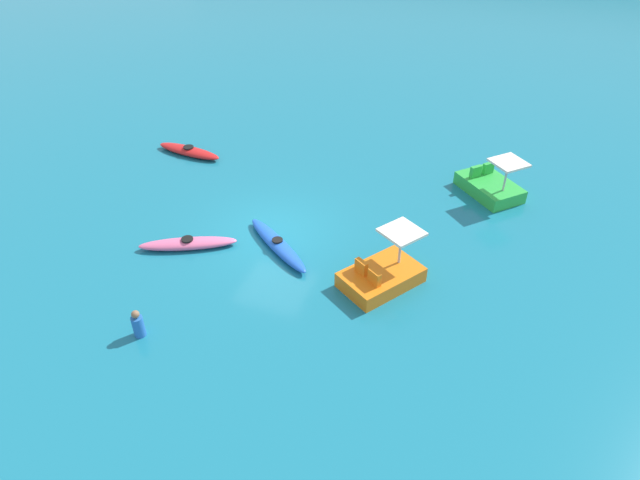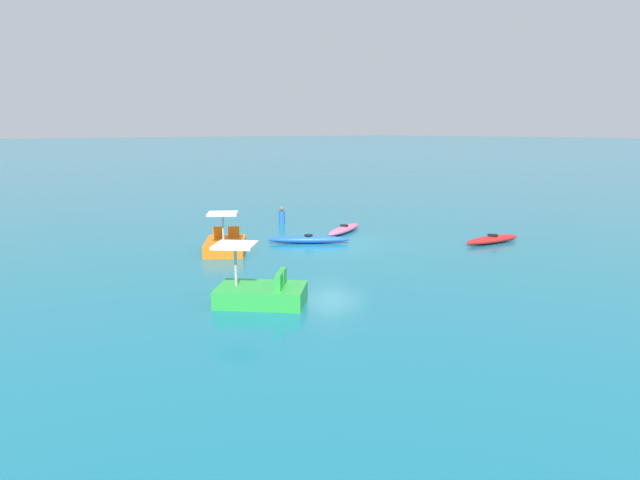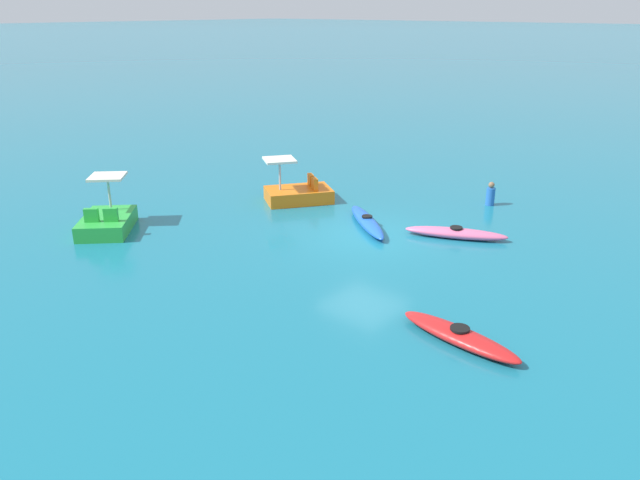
# 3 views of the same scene
# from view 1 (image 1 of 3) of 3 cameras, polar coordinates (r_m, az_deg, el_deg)

# --- Properties ---
(ground_plane) EXTENTS (600.00, 600.00, 0.00)m
(ground_plane) POSITION_cam_1_polar(r_m,az_deg,el_deg) (19.60, -4.75, 0.79)
(ground_plane) COLOR #19728C
(kayak_blue) EXTENTS (3.09, 2.57, 0.37)m
(kayak_blue) POSITION_cam_1_polar(r_m,az_deg,el_deg) (18.74, -4.27, -0.45)
(kayak_blue) COLOR blue
(kayak_blue) RESTS_ON ground_plane
(kayak_pink) EXTENTS (3.16, 1.93, 0.37)m
(kayak_pink) POSITION_cam_1_polar(r_m,az_deg,el_deg) (19.23, -13.10, -0.35)
(kayak_pink) COLOR pink
(kayak_pink) RESTS_ON ground_plane
(kayak_red) EXTENTS (3.07, 1.01, 0.37)m
(kayak_red) POSITION_cam_1_polar(r_m,az_deg,el_deg) (24.93, -13.00, 8.69)
(kayak_red) COLOR red
(kayak_red) RESTS_ON ground_plane
(pedal_boat_green) EXTENTS (2.76, 2.75, 1.68)m
(pedal_boat_green) POSITION_cam_1_polar(r_m,az_deg,el_deg) (22.43, 16.67, 5.26)
(pedal_boat_green) COLOR green
(pedal_boat_green) RESTS_ON ground_plane
(pedal_boat_orange) EXTENTS (2.59, 2.83, 1.68)m
(pedal_boat_orange) POSITION_cam_1_polar(r_m,az_deg,el_deg) (17.29, 6.20, -3.50)
(pedal_boat_orange) COLOR orange
(pedal_boat_orange) RESTS_ON ground_plane
(person_near_shore) EXTENTS (0.44, 0.44, 0.88)m
(person_near_shore) POSITION_cam_1_polar(r_m,az_deg,el_deg) (16.32, -17.78, -8.08)
(person_near_shore) COLOR blue
(person_near_shore) RESTS_ON ground_plane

